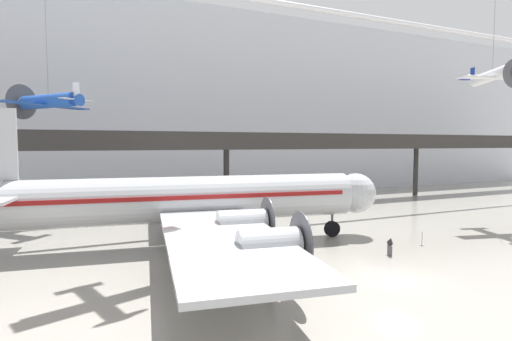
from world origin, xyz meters
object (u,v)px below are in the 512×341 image
(airliner_silver_main, at_px, (186,200))
(stanchion_barrier, at_px, (422,241))
(info_sign_pedestal, at_px, (390,249))
(suspended_plane_blue_trainer, at_px, (49,101))
(suspended_plane_white_twin, at_px, (492,76))

(airliner_silver_main, bearing_deg, stanchion_barrier, -14.37)
(info_sign_pedestal, bearing_deg, airliner_silver_main, 159.85)
(suspended_plane_blue_trainer, height_order, stanchion_barrier, suspended_plane_blue_trainer)
(suspended_plane_blue_trainer, height_order, suspended_plane_white_twin, suspended_plane_white_twin)
(suspended_plane_white_twin, bearing_deg, stanchion_barrier, -58.85)
(suspended_plane_white_twin, bearing_deg, suspended_plane_blue_trainer, -98.83)
(airliner_silver_main, xyz_separation_m, stanchion_barrier, (16.41, -6.93, -3.17))
(suspended_plane_white_twin, distance_m, info_sign_pedestal, 22.34)
(suspended_plane_white_twin, height_order, info_sign_pedestal, suspended_plane_white_twin)
(airliner_silver_main, height_order, info_sign_pedestal, airliner_silver_main)
(stanchion_barrier, relative_size, info_sign_pedestal, 0.87)
(suspended_plane_blue_trainer, distance_m, stanchion_barrier, 34.83)
(suspended_plane_white_twin, height_order, stanchion_barrier, suspended_plane_white_twin)
(airliner_silver_main, distance_m, suspended_plane_white_twin, 31.10)
(suspended_plane_blue_trainer, relative_size, suspended_plane_white_twin, 1.25)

